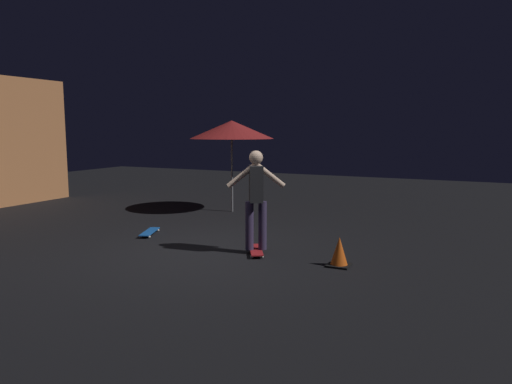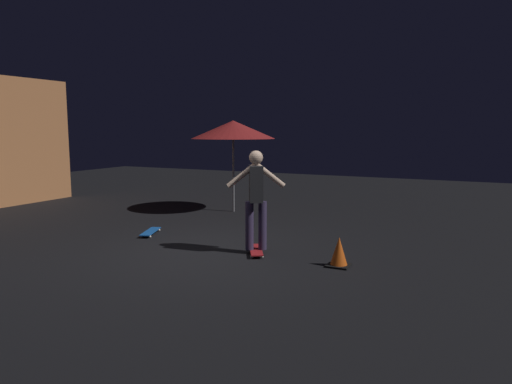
% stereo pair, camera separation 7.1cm
% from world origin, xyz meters
% --- Properties ---
extents(ground_plane, '(28.00, 28.00, 0.00)m').
position_xyz_m(ground_plane, '(0.00, 0.00, 0.00)').
color(ground_plane, black).
extents(patio_umbrella, '(2.10, 2.10, 2.30)m').
position_xyz_m(patio_umbrella, '(3.82, 1.39, 2.07)').
color(patio_umbrella, slate).
rests_on(patio_umbrella, ground_plane).
extents(skateboard_ridden, '(0.78, 0.56, 0.07)m').
position_xyz_m(skateboard_ridden, '(0.40, -0.92, 0.06)').
color(skateboard_ridden, '#AD1E23').
rests_on(skateboard_ridden, ground_plane).
extents(skateboard_spare, '(0.80, 0.47, 0.07)m').
position_xyz_m(skateboard_spare, '(0.77, 1.61, 0.06)').
color(skateboard_spare, '#1959B2').
rests_on(skateboard_spare, ground_plane).
extents(skater, '(0.56, 0.90, 1.67)m').
position_xyz_m(skater, '(0.40, -0.92, 1.04)').
color(skater, '#382D4C').
rests_on(skater, skateboard_ridden).
extents(traffic_cone, '(0.34, 0.34, 0.46)m').
position_xyz_m(traffic_cone, '(0.27, -2.40, 0.21)').
color(traffic_cone, black).
rests_on(traffic_cone, ground_plane).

